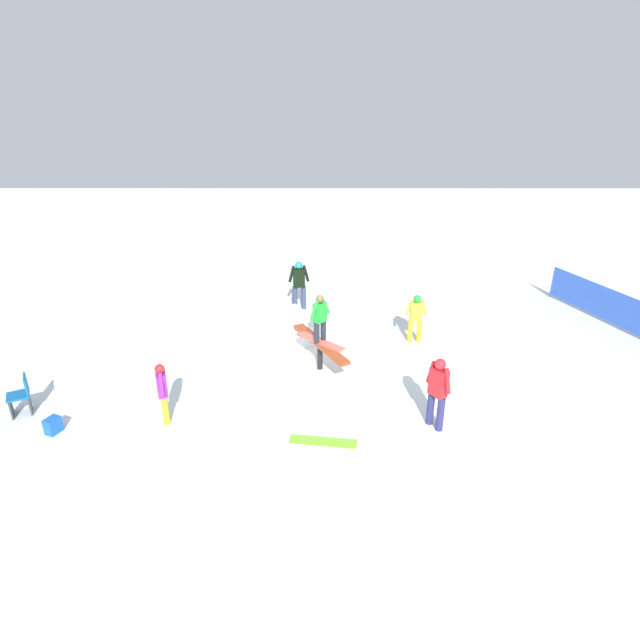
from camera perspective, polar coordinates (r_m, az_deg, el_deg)
ground_plane at (r=12.84m, az=0.00°, el=-5.56°), size 60.00×60.00×0.00m
rail_feature at (r=12.54m, az=0.00°, el=-2.99°), size 2.33×1.43×0.76m
snow_kicker_ramp at (r=14.37m, az=-3.92°, el=-0.94°), size 2.30×2.17×0.62m
main_rider_on_rail at (r=12.24m, az=0.00°, el=-0.00°), size 1.19×1.26×1.25m
bystander_yellow at (r=14.17m, az=10.89°, el=0.44°), size 0.21×0.62×1.41m
bystander_purple at (r=10.97m, az=-17.54°, el=-7.62°), size 0.61×0.29×1.36m
bystander_black at (r=16.20m, az=-2.42°, el=4.27°), size 0.27×0.70×1.62m
bystander_red at (r=10.50m, az=13.30°, el=-7.75°), size 0.59×0.43×1.59m
loose_snowboard_lime at (r=10.28m, az=0.34°, el=-13.71°), size 0.46×1.38×0.02m
folding_chair at (r=12.68m, az=-30.99°, el=-7.52°), size 0.60×0.60×0.88m
backpack_on_snow at (r=11.80m, az=-28.21°, el=-10.57°), size 0.36×0.32×0.34m
safety_fence at (r=17.29m, az=31.18°, el=0.94°), size 5.49×1.79×1.10m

